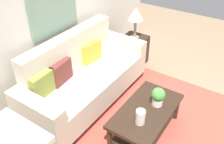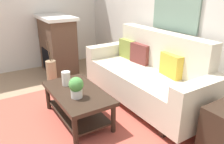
% 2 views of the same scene
% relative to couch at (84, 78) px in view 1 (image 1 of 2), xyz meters
% --- Properties ---
extents(ground_plane, '(9.16, 9.16, 0.00)m').
position_rel_couch_xyz_m(ground_plane, '(0.04, -1.54, -0.43)').
color(ground_plane, '#9E7F60').
extents(wall_back, '(5.16, 0.10, 2.70)m').
position_rel_couch_xyz_m(wall_back, '(0.04, 0.54, 0.92)').
color(wall_back, silver).
rests_on(wall_back, ground_plane).
extents(area_rug, '(2.60, 2.13, 0.01)m').
position_rel_couch_xyz_m(area_rug, '(0.04, -1.04, -0.42)').
color(area_rug, '#B24C3D').
rests_on(area_rug, ground_plane).
extents(couch, '(2.17, 0.84, 1.08)m').
position_rel_couch_xyz_m(couch, '(0.00, 0.00, 0.00)').
color(couch, beige).
rests_on(couch, ground_plane).
extents(throw_pillow_olive, '(0.36, 0.14, 0.32)m').
position_rel_couch_xyz_m(throw_pillow_olive, '(-0.67, 0.13, 0.25)').
color(throw_pillow_olive, olive).
rests_on(throw_pillow_olive, couch).
extents(throw_pillow_maroon, '(0.37, 0.15, 0.32)m').
position_rel_couch_xyz_m(throw_pillow_maroon, '(-0.34, 0.13, 0.25)').
color(throw_pillow_maroon, brown).
rests_on(throw_pillow_maroon, couch).
extents(throw_pillow_mustard, '(0.37, 0.17, 0.32)m').
position_rel_couch_xyz_m(throw_pillow_mustard, '(0.34, 0.13, 0.25)').
color(throw_pillow_mustard, gold).
rests_on(throw_pillow_mustard, couch).
extents(coffee_table, '(1.10, 0.60, 0.43)m').
position_rel_couch_xyz_m(coffee_table, '(-0.09, -1.11, -0.12)').
color(coffee_table, '#332319').
rests_on(coffee_table, ground_plane).
extents(tabletop_vase, '(0.12, 0.12, 0.19)m').
position_rel_couch_xyz_m(tabletop_vase, '(-0.35, -1.15, 0.10)').
color(tabletop_vase, white).
rests_on(tabletop_vase, coffee_table).
extents(potted_plant_tabletop, '(0.18, 0.18, 0.26)m').
position_rel_couch_xyz_m(potted_plant_tabletop, '(0.07, -1.18, 0.14)').
color(potted_plant_tabletop, white).
rests_on(potted_plant_tabletop, coffee_table).
extents(side_table, '(0.44, 0.44, 0.56)m').
position_rel_couch_xyz_m(side_table, '(1.39, -0.08, -0.15)').
color(side_table, '#332319').
rests_on(side_table, ground_plane).
extents(table_lamp, '(0.28, 0.28, 0.57)m').
position_rel_couch_xyz_m(table_lamp, '(1.39, -0.08, 0.56)').
color(table_lamp, gray).
rests_on(table_lamp, side_table).
extents(framed_painting, '(0.87, 0.03, 0.83)m').
position_rel_couch_xyz_m(framed_painting, '(0.00, 0.47, 1.05)').
color(framed_painting, gray).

